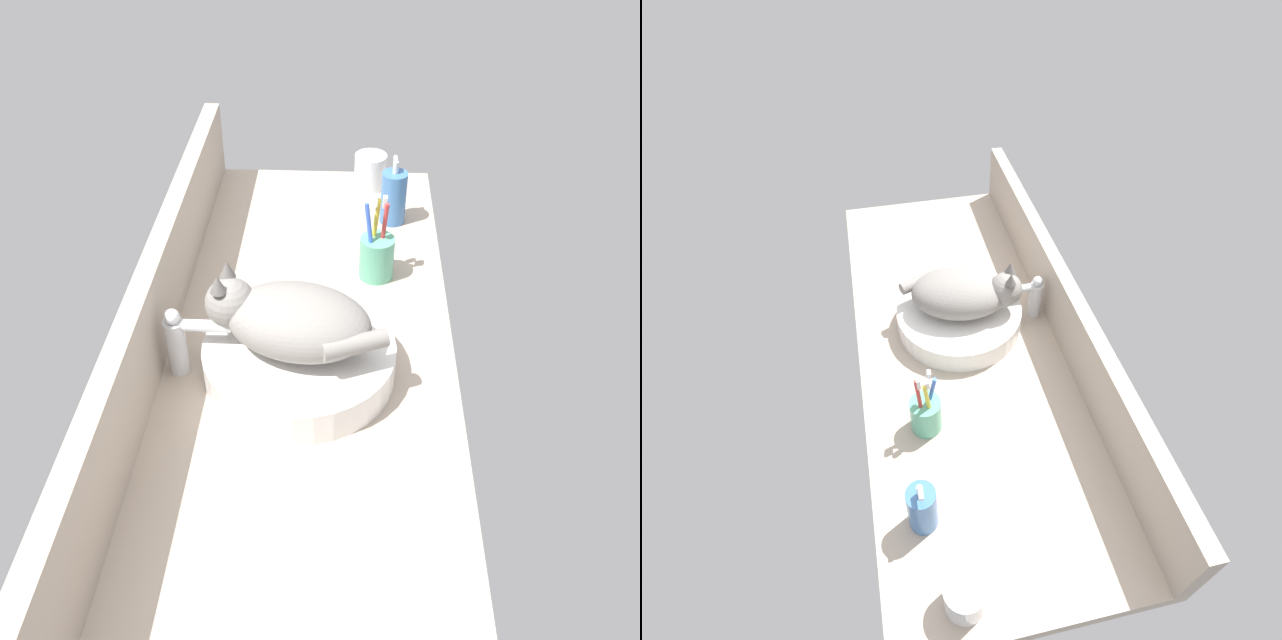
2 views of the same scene
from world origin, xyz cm
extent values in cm
cube|color=#B2A08E|center=(0.00, 0.00, -2.00)|extent=(138.76, 56.21, 4.00)
cube|color=#AD9E8E|center=(0.00, 26.31, 8.90)|extent=(138.76, 3.60, 17.79)
cylinder|color=white|center=(-6.23, 0.11, 3.25)|extent=(33.67, 33.67, 6.51)
ellipsoid|color=gray|center=(-6.23, 0.11, 12.01)|extent=(22.03, 28.10, 11.00)
sphere|color=gray|center=(-3.65, 11.70, 13.51)|extent=(8.80, 8.80, 8.80)
cone|color=#635F5B|center=(-5.58, 13.15, 18.91)|extent=(2.80, 2.80, 3.20)
cone|color=#635F5B|center=(-1.28, 12.20, 18.91)|extent=(2.80, 2.80, 3.20)
cylinder|color=gray|center=(-12.27, -9.43, 12.51)|extent=(7.06, 11.40, 3.20)
cylinder|color=silver|center=(-6.18, 21.44, 5.50)|extent=(3.60, 3.60, 11.00)
cylinder|color=silver|center=(-6.19, 16.44, 10.40)|extent=(2.22, 10.00, 2.20)
sphere|color=silver|center=(-6.18, 21.44, 12.20)|extent=(2.80, 2.80, 2.80)
cylinder|color=#3F72B2|center=(45.77, -18.09, 6.18)|extent=(5.87, 5.87, 12.36)
cylinder|color=silver|center=(45.77, -18.09, 13.76)|extent=(1.20, 1.20, 2.80)
cylinder|color=silver|center=(46.97, -18.09, 15.16)|extent=(2.20, 1.00, 1.00)
cylinder|color=#5BB28E|center=(23.89, -13.96, 4.59)|extent=(7.15, 7.15, 9.19)
cylinder|color=#D13838|center=(24.50, -14.96, 8.90)|extent=(2.43, 1.83, 17.04)
cube|color=white|center=(24.50, -14.96, 17.40)|extent=(1.41, 0.93, 2.54)
cylinder|color=blue|center=(22.61, -12.59, 8.90)|extent=(3.44, 3.28, 16.90)
cube|color=white|center=(22.61, -12.59, 17.40)|extent=(1.56, 1.13, 2.64)
cylinder|color=yellow|center=(25.04, -13.16, 8.90)|extent=(1.91, 2.35, 17.04)
cube|color=white|center=(25.04, -13.16, 17.40)|extent=(1.34, 1.00, 2.53)
cylinder|color=white|center=(61.95, -13.06, 4.25)|extent=(7.92, 7.92, 8.51)
cylinder|color=silver|center=(61.95, -13.06, 2.05)|extent=(6.97, 6.97, 4.10)
camera|label=1|loc=(-97.66, -7.65, 88.44)|focal=40.00mm
camera|label=2|loc=(86.84, -18.93, 101.07)|focal=28.00mm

